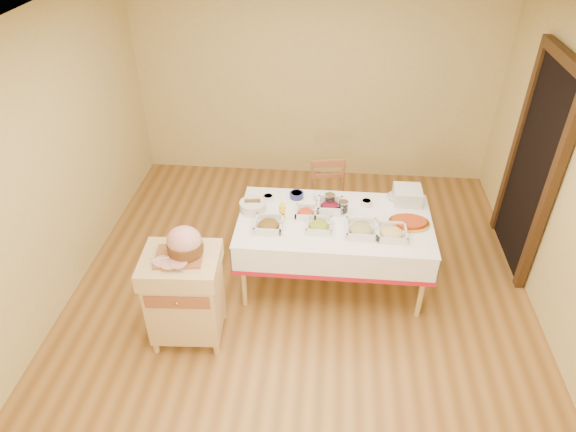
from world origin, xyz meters
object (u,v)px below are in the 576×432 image
object	(u,v)px
preserve_jar_left	(330,201)
mustard_bottle	(282,211)
dining_chair	(328,200)
preserve_jar_right	(343,207)
brass_platter	(409,222)
plate_stack	(407,195)
butcher_cart	(185,293)
bread_basket	(253,206)
ham_on_board	(184,244)
dining_table	(334,233)

from	to	relation	value
preserve_jar_left	mustard_bottle	xyz separation A→B (m)	(-0.44, -0.25, 0.03)
dining_chair	preserve_jar_left	bearing A→B (deg)	-88.89
preserve_jar_right	brass_platter	distance (m)	0.63
dining_chair	brass_platter	bearing A→B (deg)	-46.99
dining_chair	plate_stack	distance (m)	0.95
butcher_cart	preserve_jar_left	xyz separation A→B (m)	(1.20, 1.07, 0.31)
preserve_jar_right	bread_basket	world-z (taller)	preserve_jar_right
dining_chair	preserve_jar_left	world-z (taller)	dining_chair
preserve_jar_right	mustard_bottle	xyz separation A→B (m)	(-0.57, -0.16, 0.03)
mustard_bottle	plate_stack	xyz separation A→B (m)	(1.20, 0.39, -0.01)
ham_on_board	preserve_jar_right	bearing A→B (deg)	36.32
dining_table	bread_basket	size ratio (longest dim) A/B	7.18
dining_table	plate_stack	bearing A→B (deg)	28.23
bread_basket	dining_chair	bearing A→B (deg)	43.83
preserve_jar_right	plate_stack	bearing A→B (deg)	20.71
ham_on_board	brass_platter	world-z (taller)	ham_on_board
dining_table	brass_platter	xyz separation A→B (m)	(0.68, -0.01, 0.18)
mustard_bottle	brass_platter	distance (m)	1.18
bread_basket	brass_platter	xyz separation A→B (m)	(1.47, -0.11, -0.03)
dining_table	brass_platter	world-z (taller)	brass_platter
dining_table	ham_on_board	world-z (taller)	ham_on_board
dining_chair	ham_on_board	distance (m)	2.04
brass_platter	ham_on_board	bearing A→B (deg)	-157.34
butcher_cart	dining_table	bearing A→B (deg)	33.80
dining_table	bread_basket	distance (m)	0.82
preserve_jar_right	ham_on_board	bearing A→B (deg)	-143.68
preserve_jar_right	dining_chair	bearing A→B (deg)	102.37
preserve_jar_right	mustard_bottle	bearing A→B (deg)	-164.68
mustard_bottle	preserve_jar_right	bearing A→B (deg)	15.32
preserve_jar_left	brass_platter	world-z (taller)	preserve_jar_left
bread_basket	plate_stack	world-z (taller)	plate_stack
dining_table	brass_platter	bearing A→B (deg)	-1.22
mustard_bottle	ham_on_board	bearing A→B (deg)	-132.21
plate_stack	brass_platter	bearing A→B (deg)	-92.66
dining_chair	brass_platter	xyz separation A→B (m)	(0.75, -0.80, 0.32)
plate_stack	brass_platter	xyz separation A→B (m)	(-0.02, -0.39, -0.05)
preserve_jar_right	bread_basket	bearing A→B (deg)	-176.74
dining_chair	brass_platter	size ratio (longest dim) A/B	2.37
mustard_bottle	bread_basket	bearing A→B (deg)	160.18
preserve_jar_left	plate_stack	distance (m)	0.77
brass_platter	preserve_jar_left	bearing A→B (deg)	161.15
butcher_cart	mustard_bottle	bearing A→B (deg)	47.35
bread_basket	brass_platter	world-z (taller)	bread_basket
dining_table	ham_on_board	distance (m)	1.51
dining_chair	ham_on_board	bearing A→B (deg)	-125.71
ham_on_board	bread_basket	distance (m)	1.01
brass_platter	bread_basket	bearing A→B (deg)	175.89
dining_chair	plate_stack	world-z (taller)	plate_stack
butcher_cart	brass_platter	distance (m)	2.12
mustard_bottle	bread_basket	world-z (taller)	mustard_bottle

